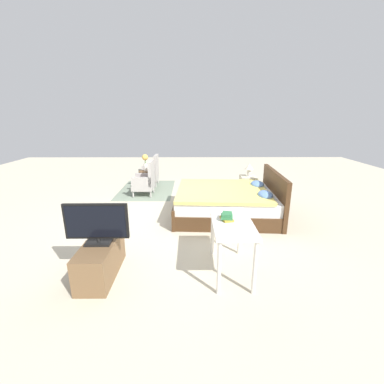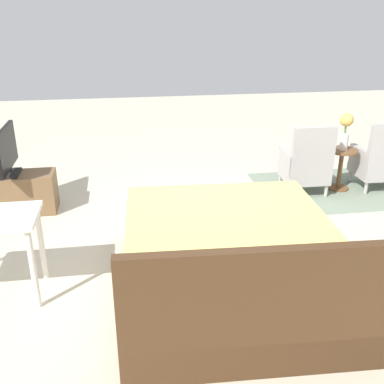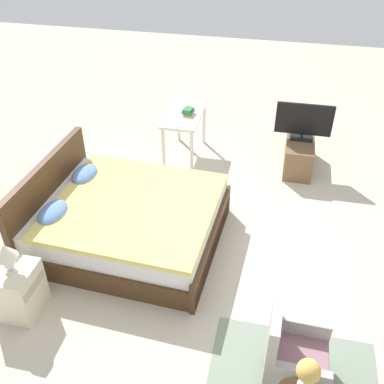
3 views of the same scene
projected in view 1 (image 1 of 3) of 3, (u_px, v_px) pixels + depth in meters
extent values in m
plane|color=beige|center=(179.00, 217.00, 5.43)|extent=(16.00, 16.00, 0.00)
cube|color=gray|center=(147.00, 190.00, 7.42)|extent=(2.10, 1.50, 0.01)
cube|color=#472D19|center=(225.00, 209.00, 5.50)|extent=(1.86, 2.18, 0.28)
cube|color=white|center=(226.00, 197.00, 5.43)|extent=(1.79, 2.09, 0.24)
cube|color=#EAD66B|center=(222.00, 190.00, 5.39)|extent=(1.83, 1.93, 0.06)
cube|color=#472D19|center=(274.00, 194.00, 5.36)|extent=(1.79, 0.17, 0.96)
cube|color=#472D19|center=(178.00, 205.00, 5.53)|extent=(1.79, 0.15, 0.40)
ellipsoid|color=#668ED1|center=(257.00, 184.00, 5.72)|extent=(0.45, 0.30, 0.14)
ellipsoid|color=#668ED1|center=(265.00, 195.00, 4.96)|extent=(0.45, 0.30, 0.14)
cylinder|color=#ADA8A3|center=(143.00, 180.00, 8.10)|extent=(0.04, 0.04, 0.16)
cylinder|color=#ADA8A3|center=(140.00, 184.00, 7.66)|extent=(0.04, 0.04, 0.16)
cylinder|color=#ADA8A3|center=(158.00, 180.00, 8.10)|extent=(0.04, 0.04, 0.16)
cylinder|color=#ADA8A3|center=(156.00, 184.00, 7.65)|extent=(0.04, 0.04, 0.16)
cube|color=#ADA8A3|center=(149.00, 178.00, 7.84)|extent=(0.55, 0.55, 0.12)
cube|color=gray|center=(149.00, 174.00, 7.81)|extent=(0.51, 0.51, 0.10)
cube|color=#ADA8A3|center=(156.00, 166.00, 7.73)|extent=(0.54, 0.09, 0.64)
cube|color=#ADA8A3|center=(150.00, 170.00, 8.01)|extent=(0.08, 0.51, 0.26)
cube|color=#ADA8A3|center=(148.00, 173.00, 7.56)|extent=(0.08, 0.51, 0.26)
cylinder|color=#ADA8A3|center=(137.00, 189.00, 7.13)|extent=(0.04, 0.04, 0.16)
cylinder|color=#ADA8A3|center=(133.00, 194.00, 6.69)|extent=(0.04, 0.04, 0.16)
cylinder|color=#ADA8A3|center=(154.00, 189.00, 7.12)|extent=(0.04, 0.04, 0.16)
cylinder|color=#ADA8A3|center=(151.00, 194.00, 6.68)|extent=(0.04, 0.04, 0.16)
cube|color=#ADA8A3|center=(143.00, 187.00, 6.87)|extent=(0.55, 0.55, 0.12)
cube|color=gray|center=(143.00, 183.00, 6.84)|extent=(0.51, 0.51, 0.10)
cube|color=#ADA8A3|center=(151.00, 173.00, 6.75)|extent=(0.54, 0.09, 0.64)
cube|color=#ADA8A3|center=(145.00, 178.00, 7.04)|extent=(0.08, 0.51, 0.26)
cube|color=#ADA8A3|center=(141.00, 182.00, 6.59)|extent=(0.08, 0.51, 0.26)
cylinder|color=brown|center=(147.00, 189.00, 7.41)|extent=(0.28, 0.28, 0.03)
cylinder|color=brown|center=(146.00, 180.00, 7.34)|extent=(0.06, 0.06, 0.50)
cylinder|color=brown|center=(146.00, 171.00, 7.26)|extent=(0.40, 0.40, 0.02)
cylinder|color=silver|center=(146.00, 167.00, 7.23)|extent=(0.11, 0.11, 0.22)
cylinder|color=#477538|center=(145.00, 162.00, 7.18)|extent=(0.02, 0.02, 0.10)
sphere|color=#E0B251|center=(145.00, 157.00, 7.15)|extent=(0.17, 0.17, 0.17)
cube|color=beige|center=(248.00, 187.00, 6.66)|extent=(0.44, 0.40, 0.56)
cube|color=#B3AB8E|center=(240.00, 183.00, 6.62)|extent=(0.37, 0.01, 0.09)
cylinder|color=silver|center=(249.00, 176.00, 6.57)|extent=(0.13, 0.13, 0.02)
ellipsoid|color=silver|center=(249.00, 172.00, 6.55)|extent=(0.11, 0.11, 0.16)
cone|color=silver|center=(249.00, 166.00, 6.50)|extent=(0.22, 0.22, 0.15)
cube|color=brown|center=(101.00, 259.00, 3.41)|extent=(0.96, 0.40, 0.47)
cube|color=black|center=(99.00, 242.00, 3.34)|extent=(0.20, 0.32, 0.03)
cylinder|color=black|center=(98.00, 240.00, 3.32)|extent=(0.04, 0.04, 0.05)
cube|color=black|center=(96.00, 221.00, 3.25)|extent=(0.05, 0.81, 0.47)
cube|color=black|center=(96.00, 222.00, 3.22)|extent=(0.01, 0.75, 0.42)
cylinder|color=silver|center=(212.00, 233.00, 3.91)|extent=(0.05, 0.05, 0.70)
cylinder|color=silver|center=(219.00, 268.00, 3.01)|extent=(0.05, 0.05, 0.70)
cylinder|color=silver|center=(240.00, 233.00, 3.91)|extent=(0.05, 0.05, 0.70)
cylinder|color=silver|center=(255.00, 268.00, 3.01)|extent=(0.05, 0.05, 0.70)
cube|color=silver|center=(232.00, 223.00, 3.35)|extent=(1.04, 0.52, 0.04)
cube|color=#B79333|center=(227.00, 219.00, 3.39)|extent=(0.23, 0.17, 0.03)
cube|color=#337A47|center=(227.00, 217.00, 3.38)|extent=(0.19, 0.17, 0.04)
cube|color=#337A47|center=(227.00, 214.00, 3.37)|extent=(0.18, 0.16, 0.03)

